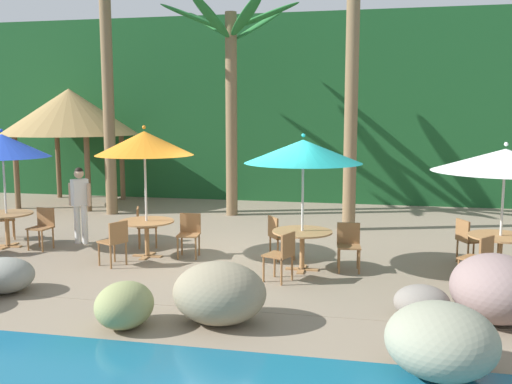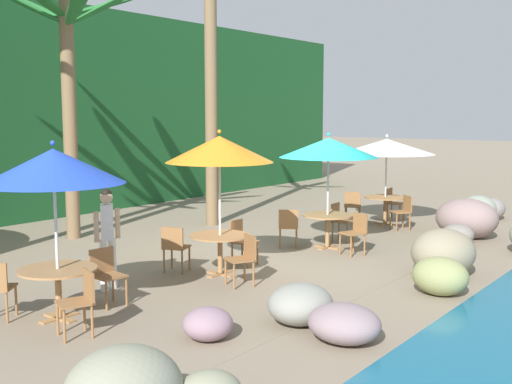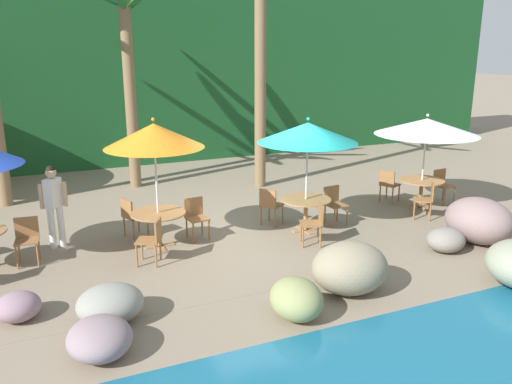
% 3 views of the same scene
% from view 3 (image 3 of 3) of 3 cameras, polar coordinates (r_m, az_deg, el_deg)
% --- Properties ---
extents(ground_plane, '(120.00, 120.00, 0.00)m').
position_cam_3_polar(ground_plane, '(11.33, 0.02, -4.65)').
color(ground_plane, gray).
extents(terrace_deck, '(18.00, 5.20, 0.01)m').
position_cam_3_polar(terrace_deck, '(11.33, 0.02, -4.63)').
color(terrace_deck, gray).
rests_on(terrace_deck, ground).
extents(foliage_backdrop, '(28.00, 2.40, 6.00)m').
position_cam_3_polar(foliage_backdrop, '(19.23, -11.10, 12.59)').
color(foliage_backdrop, '#194C23').
rests_on(foliage_backdrop, ground).
extents(rock_seawall, '(16.01, 3.55, 0.94)m').
position_cam_3_polar(rock_seawall, '(9.52, 15.66, -6.92)').
color(rock_seawall, gray).
rests_on(rock_seawall, ground).
extents(chair_blue_seaward, '(0.46, 0.47, 0.87)m').
position_cam_3_polar(chair_blue_seaward, '(10.61, -23.84, -4.54)').
color(chair_blue_seaward, olive).
rests_on(chair_blue_seaward, ground).
extents(umbrella_orange, '(1.94, 1.94, 2.64)m').
position_cam_3_polar(umbrella_orange, '(10.21, -11.13, 6.09)').
color(umbrella_orange, silver).
rests_on(umbrella_orange, ground).
extents(dining_table_orange, '(1.10, 1.10, 0.74)m').
position_cam_3_polar(dining_table_orange, '(10.61, -10.66, -2.85)').
color(dining_table_orange, '#A37547').
rests_on(dining_table_orange, ground).
extents(chair_orange_seaward, '(0.47, 0.47, 0.87)m').
position_cam_3_polar(chair_orange_seaward, '(11.01, -6.63, -2.55)').
color(chair_orange_seaward, olive).
rests_on(chair_orange_seaward, ground).
extents(chair_orange_inland, '(0.55, 0.55, 0.87)m').
position_cam_3_polar(chair_orange_inland, '(11.27, -13.49, -2.45)').
color(chair_orange_inland, olive).
rests_on(chair_orange_inland, ground).
extents(chair_orange_left, '(0.57, 0.57, 0.87)m').
position_cam_3_polar(chair_orange_left, '(9.84, -11.26, -4.99)').
color(chair_orange_left, olive).
rests_on(chair_orange_left, ground).
extents(umbrella_teal, '(2.13, 2.13, 2.52)m').
position_cam_3_polar(umbrella_teal, '(11.04, 5.70, 6.50)').
color(umbrella_teal, silver).
rests_on(umbrella_teal, ground).
extents(dining_table_teal, '(1.10, 1.10, 0.74)m').
position_cam_3_polar(dining_table_teal, '(11.39, 5.49, -1.35)').
color(dining_table_teal, '#A37547').
rests_on(dining_table_teal, ground).
extents(chair_teal_seaward, '(0.46, 0.47, 0.87)m').
position_cam_3_polar(chair_teal_seaward, '(11.98, 8.55, -1.10)').
color(chair_teal_seaward, olive).
rests_on(chair_teal_seaward, ground).
extents(chair_teal_inland, '(0.59, 0.59, 0.87)m').
position_cam_3_polar(chair_teal_inland, '(11.73, 1.56, -1.30)').
color(chair_teal_inland, olive).
rests_on(chair_teal_inland, ground).
extents(chair_teal_left, '(0.55, 0.55, 0.87)m').
position_cam_3_polar(chair_teal_left, '(10.64, 6.53, -3.20)').
color(chair_teal_left, olive).
rests_on(chair_teal_left, ground).
extents(umbrella_white, '(2.49, 2.49, 2.38)m').
position_cam_3_polar(umbrella_white, '(13.33, 18.23, 6.83)').
color(umbrella_white, silver).
rests_on(umbrella_white, ground).
extents(dining_table_white, '(1.10, 1.10, 0.74)m').
position_cam_3_polar(dining_table_white, '(13.61, 17.72, 0.79)').
color(dining_table_white, '#A37547').
rests_on(dining_table_white, ground).
extents(chair_white_seaward, '(0.46, 0.47, 0.87)m').
position_cam_3_polar(chair_white_seaward, '(14.31, 19.76, 0.89)').
color(chair_white_seaward, olive).
rests_on(chair_white_seaward, ground).
extents(chair_white_inland, '(0.56, 0.56, 0.87)m').
position_cam_3_polar(chair_white_inland, '(13.90, 14.35, 0.92)').
color(chair_white_inland, olive).
rests_on(chair_white_inland, ground).
extents(chair_white_left, '(0.60, 0.59, 0.87)m').
position_cam_3_polar(chair_white_left, '(12.82, 18.25, -0.62)').
color(chair_white_left, olive).
rests_on(chair_white_left, ground).
extents(palm_tree_second, '(3.81, 3.74, 5.88)m').
position_cam_3_polar(palm_tree_second, '(15.08, -14.02, 15.90)').
color(palm_tree_second, brown).
rests_on(palm_tree_second, ground).
extents(palm_tree_third, '(2.96, 3.11, 7.14)m').
position_cam_3_polar(palm_tree_third, '(14.73, 0.50, 18.05)').
color(palm_tree_third, brown).
rests_on(palm_tree_third, ground).
extents(waiter_in_white, '(0.52, 0.39, 1.70)m').
position_cam_3_polar(waiter_in_white, '(11.06, -21.32, -0.90)').
color(waiter_in_white, white).
rests_on(waiter_in_white, ground).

